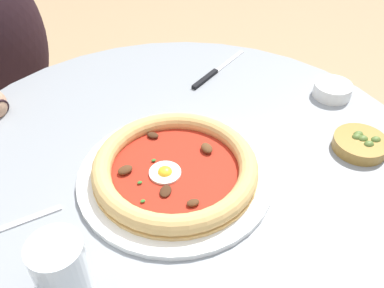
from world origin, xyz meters
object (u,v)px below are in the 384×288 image
object	(u,v)px
dining_table	(180,220)
fork_utensil	(2,229)
pizza_on_plate	(175,170)
water_glass	(62,270)
steak_knife	(212,74)
ramekin_capers	(333,89)
olive_pan	(361,144)
diner_person	(2,111)

from	to	relation	value
dining_table	fork_utensil	size ratio (longest dim) A/B	5.17
pizza_on_plate	fork_utensil	world-z (taller)	pizza_on_plate
dining_table	water_glass	bearing A→B (deg)	-143.38
steak_knife	dining_table	bearing A→B (deg)	-124.57
ramekin_capers	olive_pan	size ratio (longest dim) A/B	0.73
water_glass	olive_pan	size ratio (longest dim) A/B	0.82
olive_pan	water_glass	bearing A→B (deg)	-171.31
ramekin_capers	fork_utensil	size ratio (longest dim) A/B	0.44
pizza_on_plate	olive_pan	distance (m)	0.35
ramekin_capers	olive_pan	world-z (taller)	olive_pan
steak_knife	olive_pan	distance (m)	0.37
dining_table	olive_pan	size ratio (longest dim) A/B	8.47
dining_table	diner_person	size ratio (longest dim) A/B	0.82
dining_table	olive_pan	bearing A→B (deg)	-13.45
olive_pan	pizza_on_plate	bearing A→B (deg)	170.85
pizza_on_plate	diner_person	size ratio (longest dim) A/B	0.29
fork_utensil	water_glass	bearing A→B (deg)	-59.46
dining_table	olive_pan	distance (m)	0.37
olive_pan	diner_person	distance (m)	0.98
dining_table	fork_utensil	world-z (taller)	fork_utensil
pizza_on_plate	ramekin_capers	size ratio (longest dim) A/B	4.14
fork_utensil	steak_knife	bearing A→B (deg)	31.29
pizza_on_plate	water_glass	size ratio (longest dim) A/B	3.69
diner_person	water_glass	bearing A→B (deg)	-81.96
ramekin_capers	diner_person	distance (m)	0.92
olive_pan	fork_utensil	world-z (taller)	olive_pan
fork_utensil	olive_pan	bearing A→B (deg)	-4.41
pizza_on_plate	dining_table	bearing A→B (deg)	59.27
dining_table	pizza_on_plate	size ratio (longest dim) A/B	2.81
dining_table	steak_knife	bearing A→B (deg)	55.43
water_glass	steak_knife	bearing A→B (deg)	46.68
olive_pan	fork_utensil	distance (m)	0.62
water_glass	dining_table	bearing A→B (deg)	36.62
fork_utensil	diner_person	distance (m)	0.69
ramekin_capers	diner_person	size ratio (longest dim) A/B	0.07
steak_knife	fork_utensil	size ratio (longest dim) A/B	1.01
pizza_on_plate	steak_knife	size ratio (longest dim) A/B	1.82
pizza_on_plate	fork_utensil	distance (m)	0.28
dining_table	ramekin_capers	size ratio (longest dim) A/B	11.64
pizza_on_plate	steak_knife	xyz separation A→B (m)	(0.19, 0.28, -0.02)
water_glass	fork_utensil	distance (m)	0.16
steak_knife	pizza_on_plate	bearing A→B (deg)	-124.26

